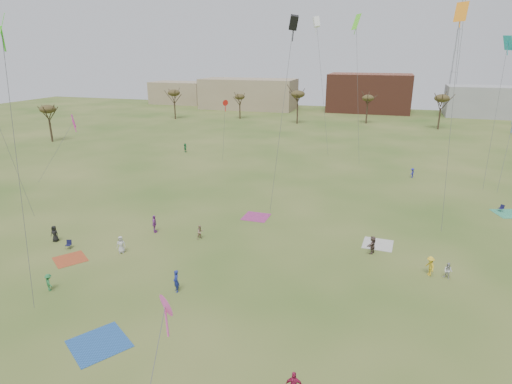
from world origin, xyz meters
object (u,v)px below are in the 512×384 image
(flyer_near_center, at_px, (49,282))
(camp_chair_left, at_px, (69,246))
(flyer_near_right, at_px, (176,281))
(radio_tower, at_px, (457,50))
(flyer_near_left, at_px, (121,245))
(camp_chair_right, at_px, (501,210))

(flyer_near_center, height_order, camp_chair_left, flyer_near_center)
(camp_chair_left, bearing_deg, flyer_near_right, -32.57)
(flyer_near_center, bearing_deg, radio_tower, -77.37)
(flyer_near_center, bearing_deg, camp_chair_left, -28.62)
(flyer_near_left, bearing_deg, flyer_near_right, -53.87)
(flyer_near_left, relative_size, radio_tower, 0.04)
(flyer_near_center, xyz_separation_m, camp_chair_right, (39.44, 31.26, -0.48))
(camp_chair_right, distance_m, radio_tower, 97.42)
(camp_chair_left, bearing_deg, camp_chair_right, 12.38)
(flyer_near_center, distance_m, camp_chair_right, 50.33)
(flyer_near_left, distance_m, flyer_near_center, 7.87)
(flyer_near_center, height_order, flyer_near_right, flyer_near_right)
(flyer_near_right, bearing_deg, flyer_near_left, -163.62)
(flyer_near_left, height_order, camp_chair_right, flyer_near_left)
(flyer_near_left, height_order, flyer_near_center, flyer_near_left)
(camp_chair_right, bearing_deg, flyer_near_center, -96.46)
(camp_chair_left, bearing_deg, flyer_near_left, -8.39)
(camp_chair_left, distance_m, radio_tower, 130.28)
(flyer_near_right, height_order, radio_tower, radio_tower)
(flyer_near_left, distance_m, radio_tower, 127.51)
(flyer_near_left, relative_size, flyer_near_center, 1.17)
(flyer_near_left, xyz_separation_m, camp_chair_left, (-5.53, -0.83, -0.60))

